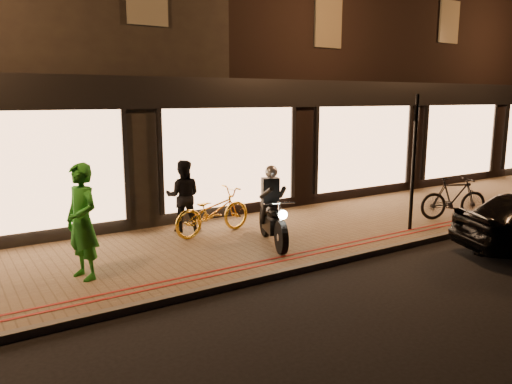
{
  "coord_description": "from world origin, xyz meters",
  "views": [
    {
      "loc": [
        -6.06,
        -6.57,
        3.04
      ],
      "look_at": [
        -0.51,
        2.03,
        1.1
      ],
      "focal_mm": 35.0,
      "sensor_mm": 36.0,
      "label": 1
    }
  ],
  "objects_px": {
    "bicycle_gold": "(213,212)",
    "person_green": "(82,222)",
    "sign_post": "(414,155)",
    "motorcycle": "(272,214)"
  },
  "relations": [
    {
      "from": "motorcycle",
      "to": "sign_post",
      "type": "distance_m",
      "value": 3.5
    },
    {
      "from": "bicycle_gold",
      "to": "person_green",
      "type": "height_order",
      "value": "person_green"
    },
    {
      "from": "motorcycle",
      "to": "bicycle_gold",
      "type": "distance_m",
      "value": 1.47
    },
    {
      "from": "sign_post",
      "to": "person_green",
      "type": "height_order",
      "value": "sign_post"
    },
    {
      "from": "sign_post",
      "to": "bicycle_gold",
      "type": "height_order",
      "value": "sign_post"
    },
    {
      "from": "bicycle_gold",
      "to": "person_green",
      "type": "bearing_deg",
      "value": 104.7
    },
    {
      "from": "bicycle_gold",
      "to": "person_green",
      "type": "relative_size",
      "value": 1.0
    },
    {
      "from": "person_green",
      "to": "sign_post",
      "type": "bearing_deg",
      "value": 64.91
    },
    {
      "from": "bicycle_gold",
      "to": "person_green",
      "type": "xyz_separation_m",
      "value": [
        -3.03,
        -1.25,
        0.45
      ]
    },
    {
      "from": "motorcycle",
      "to": "person_green",
      "type": "relative_size",
      "value": 0.98
    }
  ]
}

